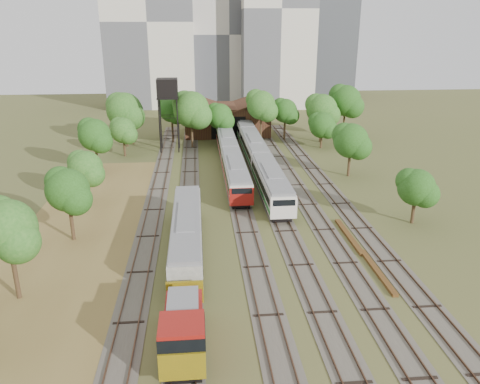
{
  "coord_description": "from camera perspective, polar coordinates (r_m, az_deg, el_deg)",
  "views": [
    {
      "loc": [
        -6.73,
        -32.78,
        19.79
      ],
      "look_at": [
        -2.23,
        15.98,
        2.5
      ],
      "focal_mm": 35.0,
      "sensor_mm": 36.0,
      "label": 1
    }
  ],
  "objects": [
    {
      "name": "ground",
      "position": [
        38.88,
        5.55,
        -11.25
      ],
      "size": [
        240.0,
        240.0,
        0.0
      ],
      "primitive_type": "plane",
      "color": "#475123",
      "rests_on": "ground"
    },
    {
      "name": "railcar_red_set",
      "position": [
        68.84,
        -1.15,
        4.3
      ],
      "size": [
        2.77,
        34.58,
        3.42
      ],
      "color": "black",
      "rests_on": "ground"
    },
    {
      "name": "tree_band_right",
      "position": [
        68.03,
        13.3,
        5.89
      ],
      "size": [
        5.94,
        37.34,
        7.45
      ],
      "color": "#382616",
      "rests_on": "ground"
    },
    {
      "name": "rail_pile_near",
      "position": [
        48.02,
        13.14,
        -5.26
      ],
      "size": [
        0.54,
        8.14,
        0.27
      ],
      "primitive_type": "cube",
      "color": "brown",
      "rests_on": "ground"
    },
    {
      "name": "tracks",
      "position": [
        61.36,
        0.68,
        0.67
      ],
      "size": [
        24.6,
        80.0,
        0.19
      ],
      "color": "#4C473D",
      "rests_on": "ground"
    },
    {
      "name": "railcar_rear",
      "position": [
        95.36,
        -2.36,
        8.57
      ],
      "size": [
        2.77,
        16.08,
        3.43
      ],
      "color": "black",
      "rests_on": "ground"
    },
    {
      "name": "tower_centre",
      "position": [
        133.08,
        -1.59,
        18.67
      ],
      "size": [
        20.0,
        18.0,
        36.0
      ],
      "primitive_type": "cube",
      "color": "#BDB5AB",
      "rests_on": "ground"
    },
    {
      "name": "maintenance_shed",
      "position": [
        92.49,
        -1.65,
        8.93
      ],
      "size": [
        16.45,
        11.55,
        7.58
      ],
      "color": "#3A1C15",
      "rests_on": "ground"
    },
    {
      "name": "tower_left",
      "position": [
        128.28,
        -10.96,
        19.66
      ],
      "size": [
        22.0,
        16.0,
        42.0
      ],
      "primitive_type": "cube",
      "color": "beige",
      "rests_on": "ground"
    },
    {
      "name": "tree_band_left",
      "position": [
        56.2,
        -18.9,
        3.22
      ],
      "size": [
        8.09,
        62.74,
        8.12
      ],
      "color": "#382616",
      "rests_on": "ground"
    },
    {
      "name": "old_grey_coach",
      "position": [
        43.75,
        -6.5,
        -4.88
      ],
      "size": [
        2.76,
        18.0,
        3.41
      ],
      "color": "black",
      "rests_on": "ground"
    },
    {
      "name": "dry_grass_patch",
      "position": [
        46.7,
        -18.83,
        -6.72
      ],
      "size": [
        14.0,
        60.0,
        0.04
      ],
      "primitive_type": "cube",
      "color": "brown",
      "rests_on": "ground"
    },
    {
      "name": "tree_band_far",
      "position": [
        83.65,
        -0.42,
        10.15
      ],
      "size": [
        45.71,
        10.89,
        9.83
      ],
      "color": "#382616",
      "rests_on": "ground"
    },
    {
      "name": "tower_right",
      "position": [
        126.56,
        4.46,
        21.3
      ],
      "size": [
        18.0,
        16.0,
        48.0
      ],
      "primitive_type": "cube",
      "color": "beige",
      "rests_on": "ground"
    },
    {
      "name": "rail_pile_far",
      "position": [
        42.1,
        16.4,
        -9.27
      ],
      "size": [
        0.49,
        7.81,
        0.25
      ],
      "primitive_type": "cube",
      "color": "brown",
      "rests_on": "ground"
    },
    {
      "name": "tower_far_right",
      "position": [
        148.59,
        11.13,
        16.87
      ],
      "size": [
        12.0,
        12.0,
        28.0
      ],
      "primitive_type": "cube",
      "color": "#3C3F44",
      "rests_on": "ground"
    },
    {
      "name": "railcar_green_set",
      "position": [
        73.47,
        1.72,
        5.32
      ],
      "size": [
        2.86,
        52.08,
        3.53
      ],
      "color": "black",
      "rests_on": "ground"
    },
    {
      "name": "water_tower",
      "position": [
        78.82,
        -8.84,
        12.16
      ],
      "size": [
        3.46,
        3.46,
        11.97
      ],
      "color": "black",
      "rests_on": "ground"
    },
    {
      "name": "shunter_locomotive",
      "position": [
        30.87,
        -6.92,
        -16.54
      ],
      "size": [
        2.74,
        8.1,
        3.58
      ],
      "color": "black",
      "rests_on": "ground"
    }
  ]
}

